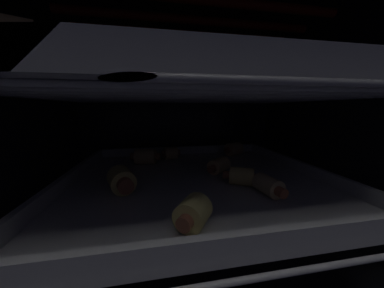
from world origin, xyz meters
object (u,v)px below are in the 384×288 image
oven_rack_lower (195,183)px  pig_in_blanket_lower_0 (268,185)px  pig_in_blanket_lower_4 (171,153)px  pig_in_blanket_upper_2 (280,79)px  pig_in_blanket_upper_3 (107,86)px  pig_in_blanket_upper_10 (167,87)px  heating_element (196,11)px  pig_in_blanket_upper_11 (9,43)px  oven_rack_upper (196,98)px  pig_in_blanket_upper_7 (224,90)px  pig_in_blanket_upper_0 (263,89)px  pig_in_blanket_lower_5 (242,176)px  pig_in_blanket_upper_6 (138,89)px  pig_in_blanket_lower_7 (146,156)px  pig_in_blanket_upper_5 (215,62)px  pig_in_blanket_upper_9 (199,80)px  pig_in_blanket_lower_2 (121,180)px  pig_in_blanket_upper_8 (84,71)px  baking_tray_lower (196,178)px  pig_in_blanket_upper_4 (272,73)px  pig_in_blanket_lower_6 (193,213)px  pig_in_blanket_upper_1 (223,74)px  pig_in_blanket_lower_3 (234,149)px  pig_in_blanket_lower_1 (219,165)px

oven_rack_lower → pig_in_blanket_lower_0: size_ratio=8.12×
pig_in_blanket_lower_4 → pig_in_blanket_upper_2: pig_in_blanket_upper_2 is taller
oven_rack_lower → pig_in_blanket_lower_4: pig_in_blanket_lower_4 is taller
pig_in_blanket_upper_3 → pig_in_blanket_upper_10: bearing=-14.4°
heating_element → pig_in_blanket_upper_11: (-15.31, -14.55, -9.57)cm
heating_element → oven_rack_upper: (0.00, 0.00, -12.15)cm
pig_in_blanket_lower_0 → pig_in_blanket_upper_2: 14.66cm
pig_in_blanket_upper_7 → pig_in_blanket_upper_11: (-24.11, -26.53, 0.24)cm
pig_in_blanket_upper_0 → oven_rack_upper: bearing=-152.8°
pig_in_blanket_lower_5 → pig_in_blanket_upper_7: 21.61cm
pig_in_blanket_lower_5 → pig_in_blanket_upper_10: pig_in_blanket_upper_10 is taller
pig_in_blanket_lower_5 → pig_in_blanket_upper_6: 27.92cm
pig_in_blanket_upper_0 → pig_in_blanket_upper_3: (-30.92, 1.50, 0.01)cm
oven_rack_upper → pig_in_blanket_lower_7: bearing=131.6°
pig_in_blanket_upper_5 → pig_in_blanket_upper_6: (-9.11, 25.94, -0.01)cm
oven_rack_upper → pig_in_blanket_upper_7: bearing=53.7°
pig_in_blanket_lower_5 → pig_in_blanket_upper_9: 15.38cm
pig_in_blanket_upper_6 → pig_in_blanket_upper_10: (5.78, -6.77, -0.25)cm
pig_in_blanket_upper_2 → pig_in_blanket_lower_0: bearing=-129.1°
pig_in_blanket_upper_2 → pig_in_blanket_upper_6: pig_in_blanket_upper_6 is taller
pig_in_blanket_lower_0 → pig_in_blanket_upper_10: 23.84cm
pig_in_blanket_lower_2 → pig_in_blanket_upper_7: 28.66cm
pig_in_blanket_upper_9 → oven_rack_lower: bearing=89.0°
pig_in_blanket_upper_3 → pig_in_blanket_upper_8: 14.86cm
pig_in_blanket_upper_6 → oven_rack_upper: bearing=-54.1°
pig_in_blanket_lower_4 → pig_in_blanket_upper_6: pig_in_blanket_upper_6 is taller
baking_tray_lower → pig_in_blanket_upper_4: pig_in_blanket_upper_4 is taller
pig_in_blanket_lower_2 → pig_in_blanket_lower_6: 12.90cm
pig_in_blanket_upper_9 → pig_in_blanket_upper_10: same height
baking_tray_lower → heating_element: bearing=-90.0°
pig_in_blanket_upper_6 → pig_in_blanket_upper_8: size_ratio=1.25×
pig_in_blanket_upper_3 → pig_in_blanket_upper_9: bearing=-39.0°
pig_in_blanket_upper_4 → pig_in_blanket_upper_9: pig_in_blanket_upper_4 is taller
pig_in_blanket_lower_4 → pig_in_blanket_lower_7: size_ratio=0.68×
pig_in_blanket_upper_1 → pig_in_blanket_lower_3: bearing=63.5°
pig_in_blanket_lower_7 → pig_in_blanket_upper_3: size_ratio=1.28×
pig_in_blanket_upper_0 → pig_in_blanket_upper_7: bearing=151.7°
oven_rack_lower → oven_rack_upper: bearing=90.0°
pig_in_blanket_lower_5 → oven_rack_upper: oven_rack_upper is taller
pig_in_blanket_upper_7 → baking_tray_lower: bearing=-126.3°
baking_tray_lower → pig_in_blanket_upper_11: (-15.31, -14.55, 15.75)cm
pig_in_blanket_upper_1 → pig_in_blanket_upper_5: bearing=-117.9°
pig_in_blanket_upper_3 → pig_in_blanket_upper_5: (14.30, -21.99, 0.04)cm
pig_in_blanket_upper_7 → pig_in_blanket_lower_1: bearing=-112.2°
heating_element → pig_in_blanket_lower_1: heating_element is taller
pig_in_blanket_upper_1 → pig_in_blanket_upper_8: (-15.45, 2.93, 0.33)cm
pig_in_blanket_upper_10 → pig_in_blanket_lower_7: bearing=147.9°
oven_rack_upper → pig_in_blanket_upper_8: 15.10cm
oven_rack_lower → pig_in_blanket_lower_4: size_ratio=11.22×
pig_in_blanket_lower_2 → pig_in_blanket_lower_3: pig_in_blanket_lower_2 is taller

